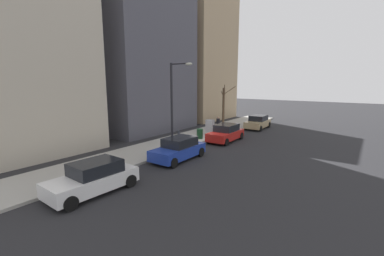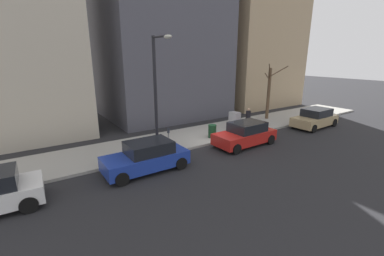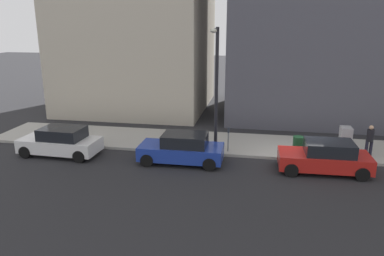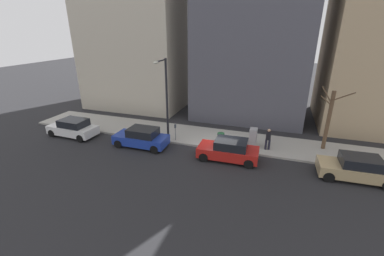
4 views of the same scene
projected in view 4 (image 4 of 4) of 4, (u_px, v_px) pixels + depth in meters
name	position (u px, v px, depth m)	size (l,w,h in m)	color
ground_plane	(219.00, 150.00, 19.64)	(120.00, 120.00, 0.00)	#232326
sidewalk	(224.00, 139.00, 21.38)	(4.00, 36.00, 0.15)	#9E9B93
parked_car_tan	(356.00, 168.00, 15.67)	(2.05, 4.26, 1.52)	tan
parked_car_red	(229.00, 150.00, 18.01)	(2.00, 4.24, 1.52)	red
parked_car_blue	(142.00, 138.00, 20.07)	(1.94, 4.21, 1.52)	#1E389E
parked_car_white	(73.00, 128.00, 22.01)	(2.06, 4.27, 1.52)	white
parking_meter	(175.00, 130.00, 20.81)	(0.14, 0.10, 1.35)	slate
utility_box	(253.00, 138.00, 19.78)	(0.83, 0.61, 1.43)	#A8A399
streetlamp	(165.00, 94.00, 19.77)	(1.97, 0.32, 6.50)	black
bare_tree	(329.00, 119.00, 18.75)	(1.16, 2.02, 4.86)	brown
trash_bin	(221.00, 138.00, 20.24)	(0.56, 0.56, 0.90)	#14381E
pedestrian_near_meter	(268.00, 138.00, 19.10)	(0.36, 0.39, 1.66)	#1E1E2D
office_tower_right	(142.00, 31.00, 29.88)	(10.94, 10.94, 16.77)	#BCB29E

